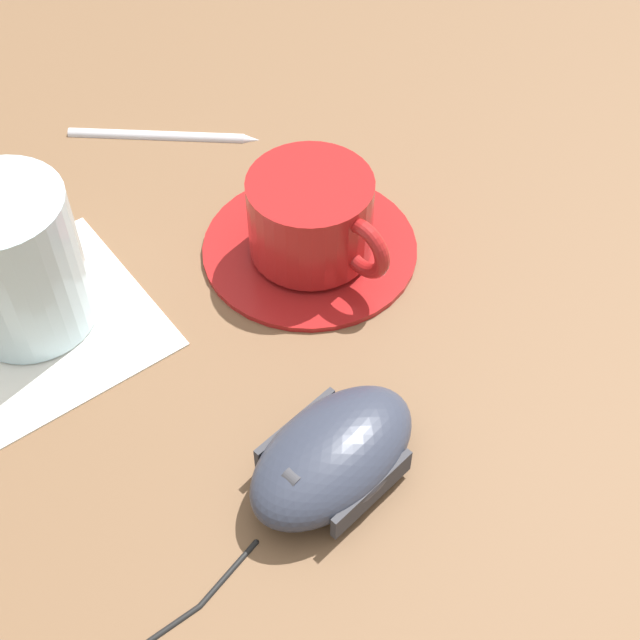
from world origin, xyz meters
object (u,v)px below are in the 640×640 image
object	(u,v)px
coffee_cup	(313,217)
pen	(162,132)
drinking_glass	(15,262)
saucer	(310,246)
computer_mouse	(333,456)

from	to	relation	value
coffee_cup	pen	world-z (taller)	coffee_cup
coffee_cup	drinking_glass	world-z (taller)	drinking_glass
saucer	computer_mouse	world-z (taller)	computer_mouse
saucer	coffee_cup	bearing A→B (deg)	-126.51
saucer	coffee_cup	size ratio (longest dim) A/B	1.35
saucer	computer_mouse	xyz separation A→B (m)	(-0.14, -0.11, 0.02)
coffee_cup	drinking_glass	xyz separation A→B (m)	(-0.14, 0.12, 0.01)
saucer	computer_mouse	distance (m)	0.18
pen	computer_mouse	bearing A→B (deg)	-124.51
coffee_cup	computer_mouse	xyz separation A→B (m)	(-0.14, -0.10, -0.02)
computer_mouse	drinking_glass	xyz separation A→B (m)	(-0.00, 0.22, 0.03)
computer_mouse	pen	xyz separation A→B (m)	(0.19, 0.27, -0.02)
computer_mouse	saucer	bearing A→B (deg)	36.60
coffee_cup	pen	xyz separation A→B (m)	(0.05, 0.17, -0.03)
saucer	coffee_cup	distance (m)	0.03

